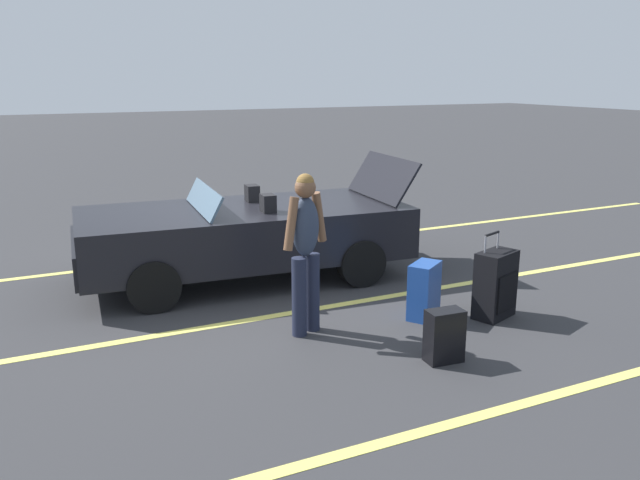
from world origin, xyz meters
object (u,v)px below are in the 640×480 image
at_px(convertible_car, 230,236).
at_px(traveler_person, 306,245).
at_px(suitcase_large_black, 496,285).
at_px(suitcase_small_carryon, 444,336).
at_px(suitcase_medium_bright, 424,291).

height_order(convertible_car, traveler_person, traveler_person).
xyz_separation_m(suitcase_large_black, suitcase_small_carryon, (1.18, 0.69, -0.12)).
height_order(convertible_car, suitcase_small_carryon, convertible_car).
distance_m(suitcase_medium_bright, traveler_person, 1.48).
height_order(convertible_car, suitcase_large_black, convertible_car).
relative_size(convertible_car, suitcase_small_carryon, 8.67).
height_order(suitcase_large_black, suitcase_small_carryon, suitcase_large_black).
bearing_deg(suitcase_large_black, suitcase_medium_bright, -133.57).
bearing_deg(convertible_car, suitcase_large_black, 135.64).
height_order(suitcase_medium_bright, traveler_person, traveler_person).
bearing_deg(traveler_person, suitcase_small_carryon, -167.38).
distance_m(convertible_car, suitcase_large_black, 3.33).
bearing_deg(convertible_car, traveler_person, 98.69).
distance_m(suitcase_small_carryon, traveler_person, 1.61).
distance_m(suitcase_large_black, suitcase_small_carryon, 1.37).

